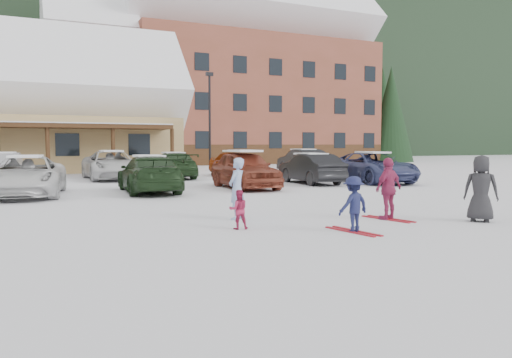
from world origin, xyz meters
name	(u,v)px	position (x,y,z in m)	size (l,w,h in m)	color
ground	(263,228)	(0.00, 0.00, 0.00)	(160.00, 160.00, 0.00)	white
forested_hillside	(53,45)	(0.00, 85.00, 19.00)	(300.00, 70.00, 38.00)	black
alpine_hotel	(229,77)	(14.27, 38.00, 8.63)	(31.48, 14.01, 21.48)	brown
lamp_post	(210,116)	(6.93, 23.20, 3.80)	(0.50, 0.25, 6.78)	black
conifer_1	(391,102)	(30.00, 32.00, 6.26)	(4.84, 4.84, 11.22)	black
conifer_3	(136,113)	(6.00, 44.00, 5.12)	(3.96, 3.96, 9.18)	black
conifer_4	(345,109)	(34.00, 46.00, 6.54)	(5.06, 5.06, 11.73)	black
adult_skier	(237,189)	(-0.05, 1.35, 0.75)	(0.55, 0.36, 1.50)	#8EA4D0
toddler_red	(239,210)	(-0.55, 0.05, 0.43)	(0.41, 0.32, 0.85)	#AA234A
child_navy	(353,204)	(1.49, -1.27, 0.58)	(0.75, 0.43, 1.17)	#171C44
skis_child_navy	(353,231)	(1.49, -1.27, 0.01)	(0.20, 1.40, 0.03)	#A51723
child_magenta	(389,189)	(3.29, -0.20, 0.75)	(0.88, 0.37, 1.51)	#A22C58
skis_child_magenta	(388,219)	(3.29, -0.20, 0.01)	(0.20, 1.40, 0.03)	#A51723
bystander_dark	(481,188)	(5.05, -1.37, 0.79)	(0.77, 0.50, 1.58)	#252528
parked_car_2	(27,176)	(-4.70, 9.45, 0.71)	(2.35, 5.10, 1.42)	silver
parked_car_3	(149,174)	(-0.47, 9.05, 0.70)	(1.95, 4.80, 1.39)	#1E351A
parked_car_4	(245,169)	(3.55, 9.21, 0.78)	(1.85, 4.59, 1.56)	brown
parked_car_5	(311,169)	(7.30, 10.17, 0.70)	(1.48, 4.23, 1.40)	black
parked_car_6	(372,167)	(10.31, 9.50, 0.72)	(2.40, 5.22, 1.45)	#3A4170
parked_car_9	(4,168)	(-5.70, 16.91, 0.72)	(1.51, 4.34, 1.43)	#9D9EA2
parked_car_10	(111,165)	(-0.71, 16.79, 0.75)	(2.47, 5.37, 1.49)	silver
parked_car_11	(173,165)	(2.46, 16.37, 0.69)	(1.94, 4.76, 1.38)	#213A1D
parked_car_12	(237,164)	(6.16, 16.35, 0.73)	(1.72, 4.28, 1.46)	#A4390E
parked_car_13	(303,161)	(10.96, 17.21, 0.76)	(1.60, 4.60, 1.51)	black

